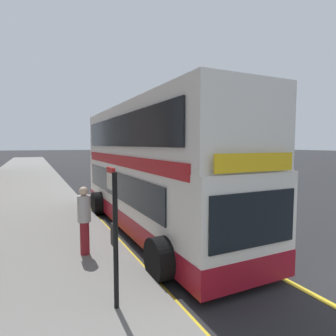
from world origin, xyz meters
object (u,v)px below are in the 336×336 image
(double_decker_bus, at_px, (152,172))
(parked_car_black_distant, at_px, (113,159))
(bus_stop_sign, at_px, (114,225))
(pedestrian_waiting_near_sign, at_px, (84,217))
(parked_car_white_kerbside, at_px, (139,168))

(double_decker_bus, bearing_deg, parked_car_black_distant, 77.56)
(bus_stop_sign, distance_m, pedestrian_waiting_near_sign, 2.76)
(bus_stop_sign, relative_size, parked_car_black_distant, 0.60)
(parked_car_white_kerbside, height_order, pedestrian_waiting_near_sign, pedestrian_waiting_near_sign)
(parked_car_white_kerbside, distance_m, pedestrian_waiting_near_sign, 19.38)
(double_decker_bus, xyz_separation_m, bus_stop_sign, (-2.58, -4.48, -0.42))
(parked_car_black_distant, bearing_deg, pedestrian_waiting_near_sign, -103.97)
(bus_stop_sign, bearing_deg, parked_car_black_distant, 75.29)
(bus_stop_sign, height_order, parked_car_white_kerbside, bus_stop_sign)
(bus_stop_sign, height_order, pedestrian_waiting_near_sign, bus_stop_sign)
(bus_stop_sign, relative_size, parked_car_white_kerbside, 0.60)
(bus_stop_sign, bearing_deg, double_decker_bus, 60.05)
(bus_stop_sign, xyz_separation_m, parked_car_white_kerbside, (7.85, 20.39, -0.84))
(double_decker_bus, distance_m, pedestrian_waiting_near_sign, 3.33)
(parked_car_black_distant, relative_size, pedestrian_waiting_near_sign, 2.31)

